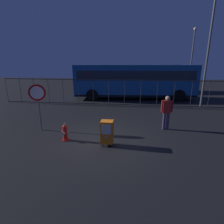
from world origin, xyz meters
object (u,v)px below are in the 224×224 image
pedestrian (167,111)px  newspaper_box_primary (107,132)px  street_light_near_right (210,37)px  fire_hydrant (65,133)px  bus_near (134,80)px  stop_sign (38,98)px  street_light_near_left (192,56)px  bus_far (129,76)px

pedestrian → newspaper_box_primary: bearing=-141.0°
street_light_near_right → fire_hydrant: bearing=-138.3°
pedestrian → bus_near: 7.85m
bus_near → pedestrian: bearing=-83.4°
fire_hydrant → pedestrian: (4.41, 1.86, 0.60)m
stop_sign → pedestrian: 6.12m
street_light_near_right → stop_sign: bearing=-147.6°
newspaper_box_primary → street_light_near_left: street_light_near_left is taller
street_light_near_left → bus_far: bearing=-175.3°
street_light_near_right → street_light_near_left: bearing=81.5°
bus_far → bus_near: bearing=-89.2°
pedestrian → street_light_near_right: size_ratio=0.20×
bus_far → stop_sign: bearing=-114.7°
newspaper_box_primary → street_light_near_right: street_light_near_right is taller
fire_hydrant → street_light_near_right: size_ratio=0.09×
street_light_near_left → street_light_near_right: size_ratio=0.79×
pedestrian → street_light_near_right: bearing=56.4°
fire_hydrant → bus_near: 10.01m
newspaper_box_primary → street_light_near_left: (7.03, 14.38, 3.34)m
bus_near → street_light_near_right: (4.97, -2.59, 3.12)m
stop_sign → newspaper_box_primary: bearing=-19.3°
stop_sign → street_light_near_right: bearing=32.4°
newspaper_box_primary → street_light_near_left: 16.36m
bus_far → street_light_near_right: (5.61, -6.69, 3.12)m
street_light_near_left → newspaper_box_primary: bearing=-116.1°
bus_far → street_light_near_right: 9.27m
pedestrian → bus_far: 11.98m
fire_hydrant → bus_far: size_ratio=0.07×
newspaper_box_primary → pedestrian: (2.58, 2.10, 0.38)m
stop_sign → street_light_near_left: 16.99m
fire_hydrant → street_light_near_left: street_light_near_left is taller
newspaper_box_primary → street_light_near_right: bearing=50.3°
stop_sign → street_light_near_left: bearing=51.5°
pedestrian → bus_near: (-1.60, 7.65, 0.76)m
newspaper_box_primary → bus_far: 13.89m
street_light_near_left → stop_sign: bearing=-128.5°
stop_sign → bus_far: bus_far is taller
street_light_near_right → pedestrian: bearing=-123.6°
newspaper_box_primary → bus_far: bearing=88.6°
fire_hydrant → street_light_near_right: street_light_near_right is taller
newspaper_box_primary → bus_near: (0.98, 9.75, 1.14)m
newspaper_box_primary → street_light_near_right: size_ratio=0.12×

